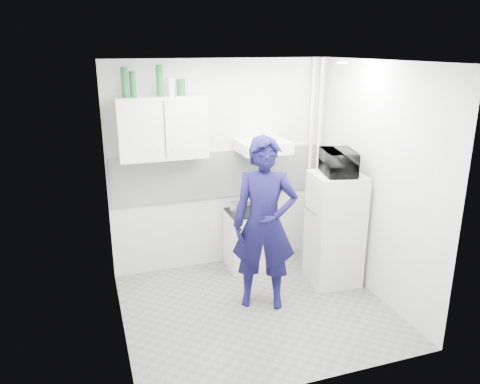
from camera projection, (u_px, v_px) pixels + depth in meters
name	position (u px, v px, depth m)	size (l,w,h in m)	color
floor	(256.00, 308.00, 5.10)	(2.80, 2.80, 0.00)	#55564B
ceiling	(259.00, 61.00, 4.32)	(2.80, 2.80, 0.00)	white
wall_back	(222.00, 166.00, 5.84)	(2.80, 2.80, 0.00)	silver
wall_left	(114.00, 210.00, 4.28)	(2.60, 2.60, 0.00)	silver
wall_right	(376.00, 182.00, 5.14)	(2.60, 2.60, 0.00)	silver
person	(264.00, 224.00, 4.93)	(0.68, 0.45, 1.88)	black
stove	(245.00, 240.00, 5.96)	(0.46, 0.46, 0.73)	silver
fridge	(334.00, 229.00, 5.52)	(0.56, 0.56, 1.34)	beige
stove_top	(245.00, 212.00, 5.85)	(0.44, 0.44, 0.03)	black
saucepan	(237.00, 207.00, 5.87)	(0.17, 0.17, 0.10)	silver
microwave	(339.00, 162.00, 5.27)	(0.34, 0.50, 0.28)	black
bottle_a	(125.00, 82.00, 5.02)	(0.08, 0.08, 0.32)	#144C1E
bottle_b	(133.00, 84.00, 5.05)	(0.07, 0.07, 0.28)	#144C1E
bottle_d	(160.00, 81.00, 5.13)	(0.08, 0.08, 0.34)	#144C1E
canister_a	(171.00, 87.00, 5.19)	(0.08, 0.08, 0.20)	#B2B7BC
canister_b	(181.00, 87.00, 5.22)	(0.10, 0.10, 0.18)	#144C1E
upper_cabinet	(162.00, 128.00, 5.29)	(1.00, 0.35, 0.70)	beige
range_hood	(263.00, 146.00, 5.67)	(0.60, 0.50, 0.14)	silver
backsplash	(222.00, 174.00, 5.85)	(2.74, 0.03, 0.60)	white
pipe_a	(318.00, 160.00, 6.16)	(0.05, 0.05, 2.60)	silver
pipe_b	(310.00, 160.00, 6.13)	(0.04, 0.04, 2.60)	silver
ceiling_spot_fixture	(342.00, 63.00, 4.82)	(0.10, 0.10, 0.02)	white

